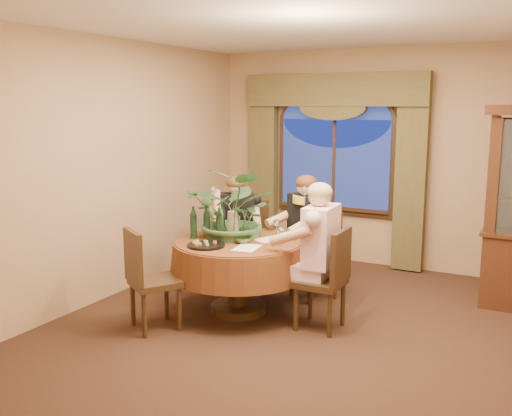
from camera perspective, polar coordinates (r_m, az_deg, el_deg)
The scene contains 31 objects.
floor at distance 5.57m, azimuth 4.62°, elevation -11.82°, with size 5.00×5.00×0.00m, color black.
wall_back at distance 7.56m, azimuth 12.31°, elevation 4.81°, with size 4.50×4.50×0.00m, color #A4815B.
ceiling at distance 5.21m, azimuth 5.09°, elevation 18.04°, with size 5.00×5.00×0.00m, color white.
window at distance 7.68m, azimuth 7.82°, elevation 4.29°, with size 1.62×0.10×1.32m, color navy, non-canonical shape.
arched_transom at distance 7.64m, azimuth 7.97°, elevation 10.12°, with size 1.60×0.06×0.44m, color navy, non-canonical shape.
drapery_left at distance 8.06m, azimuth 0.77°, elevation 3.81°, with size 0.38×0.14×2.32m, color #494323.
drapery_right at distance 7.36m, azimuth 15.22°, elevation 2.82°, with size 0.38×0.14×2.32m, color #494323.
swag_valance at distance 7.57m, azimuth 7.80°, elevation 11.63°, with size 2.45×0.16×0.42m, color #494323, non-canonical shape.
dining_table at distance 5.83m, azimuth -1.75°, elevation -6.86°, with size 1.39×1.39×0.75m, color maroon.
chair_right at distance 5.42m, azimuth 6.44°, elevation -7.10°, with size 0.42×0.42×0.96m, color black.
chair_back_right at distance 6.27m, azimuth 5.76°, elevation -4.68°, with size 0.42×0.42×0.96m, color black.
chair_back at distance 6.73m, azimuth -0.64°, elevation -3.56°, with size 0.42×0.42×0.96m, color black.
chair_front_left at distance 5.47m, azimuth -10.07°, elevation -7.05°, with size 0.42×0.42×0.96m, color black.
person_pink at distance 5.42m, azimuth 6.48°, elevation -4.73°, with size 0.50×0.46×1.39m, color silver, non-canonical shape.
person_back at distance 6.61m, azimuth -1.98°, elevation -2.33°, with size 0.47×0.43×1.30m, color black, non-canonical shape.
person_scarf at distance 6.21m, azimuth 5.14°, elevation -2.88°, with size 0.49×0.45×1.36m, color black, non-canonical shape.
stoneware_vase at distance 5.89m, azimuth -2.34°, elevation -1.61°, with size 0.14×0.14×0.26m, color tan, non-canonical shape.
centerpiece_plant at distance 5.78m, azimuth -2.00°, elevation 3.04°, with size 0.96×1.06×0.83m, color #355D33.
olive_bowl at distance 5.63m, azimuth -1.32°, elevation -3.25°, with size 0.17×0.17×0.05m, color #445629.
cheese_platter at distance 5.51m, azimuth -5.01°, elevation -3.74°, with size 0.36×0.36×0.02m, color black.
wine_bottle_0 at distance 5.98m, azimuth -3.44°, elevation -1.10°, with size 0.07×0.07×0.33m, color black.
wine_bottle_1 at distance 5.87m, azimuth -4.95°, elevation -1.33°, with size 0.07×0.07×0.33m, color black.
wine_bottle_2 at distance 5.71m, azimuth -3.67°, elevation -1.64°, with size 0.07×0.07×0.33m, color black.
wine_bottle_3 at distance 6.01m, azimuth -4.71°, elevation -1.04°, with size 0.07×0.07×0.33m, color tan.
wine_bottle_4 at distance 5.83m, azimuth -6.28°, elevation -1.43°, with size 0.07×0.07×0.33m, color black.
wine_bottle_5 at distance 5.87m, azimuth -3.63°, elevation -1.31°, with size 0.07×0.07×0.33m, color tan.
tasting_paper_0 at distance 5.43m, azimuth -0.93°, elevation -4.00°, with size 0.21×0.30×0.00m, color white.
tasting_paper_1 at distance 5.76m, azimuth 1.35°, elevation -3.15°, with size 0.21×0.30×0.00m, color white.
wine_glass_person_pink at distance 5.52m, azimuth 2.48°, elevation -2.85°, with size 0.07×0.07×0.18m, color silver, non-canonical shape.
wine_glass_person_back at distance 6.16m, azimuth -1.90°, elevation -1.45°, with size 0.07×0.07×0.18m, color silver, non-canonical shape.
wine_glass_person_scarf at distance 5.95m, azimuth 2.06°, elevation -1.88°, with size 0.07×0.07×0.18m, color silver, non-canonical shape.
Camera 1 is at (2.01, -4.75, 2.10)m, focal length 40.00 mm.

